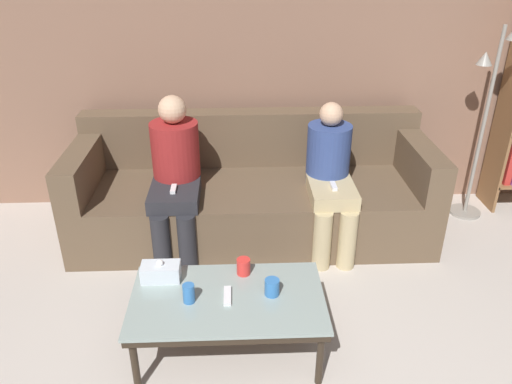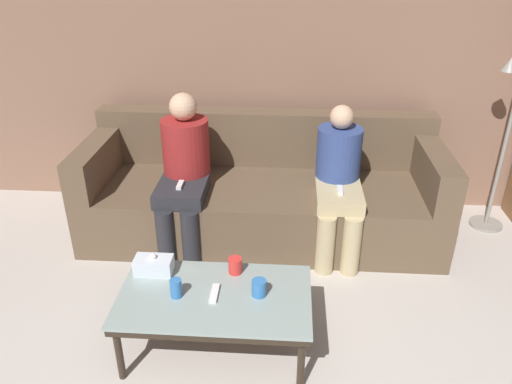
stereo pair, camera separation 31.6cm
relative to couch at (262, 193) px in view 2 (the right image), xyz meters
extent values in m
cube|color=#8C6651|center=(0.00, 0.56, 0.98)|extent=(12.00, 0.06, 2.60)
cube|color=brown|center=(0.00, -0.06, -0.10)|extent=(2.72, 0.97, 0.45)
cube|color=brown|center=(0.00, 0.33, 0.35)|extent=(2.72, 0.20, 0.45)
cube|color=brown|center=(-1.27, -0.06, 0.28)|extent=(0.18, 0.97, 0.31)
cube|color=brown|center=(1.27, -0.06, 0.28)|extent=(0.18, 0.97, 0.31)
cube|color=#8C9E99|center=(-0.18, -1.35, 0.05)|extent=(1.06, 0.61, 0.02)
cube|color=#2D2319|center=(-0.18, -1.35, 0.03)|extent=(1.04, 0.60, 0.04)
cylinder|color=#2D2319|center=(-0.66, -1.61, -0.16)|extent=(0.04, 0.04, 0.33)
cylinder|color=#2D2319|center=(0.30, -1.61, -0.16)|extent=(0.04, 0.04, 0.33)
cylinder|color=#2D2319|center=(-0.66, -1.10, -0.16)|extent=(0.04, 0.04, 0.33)
cylinder|color=#2D2319|center=(0.30, -1.10, -0.16)|extent=(0.04, 0.04, 0.33)
cylinder|color=red|center=(-0.09, -1.14, 0.11)|extent=(0.08, 0.08, 0.10)
cylinder|color=#3372BF|center=(-0.39, -1.38, 0.12)|extent=(0.06, 0.06, 0.11)
cylinder|color=#3372BF|center=(0.06, -1.34, 0.11)|extent=(0.08, 0.08, 0.10)
cube|color=silver|center=(-0.56, -1.17, 0.11)|extent=(0.22, 0.12, 0.10)
sphere|color=white|center=(-0.56, -1.17, 0.18)|extent=(0.04, 0.04, 0.04)
cube|color=white|center=(-0.18, -1.35, 0.07)|extent=(0.04, 0.15, 0.02)
cylinder|color=gray|center=(1.85, 0.18, -0.31)|extent=(0.26, 0.26, 0.02)
cylinder|color=gray|center=(1.85, 0.18, 0.46)|extent=(0.03, 0.03, 1.57)
cone|color=gray|center=(1.77, 0.22, 1.00)|extent=(0.12, 0.12, 0.10)
cylinder|color=#28282D|center=(-0.66, -0.55, -0.10)|extent=(0.13, 0.13, 0.45)
cylinder|color=#28282D|center=(-0.48, -0.55, -0.10)|extent=(0.13, 0.13, 0.45)
cube|color=#28282D|center=(-0.57, -0.33, 0.18)|extent=(0.35, 0.44, 0.10)
cylinder|color=maroon|center=(-0.57, -0.11, 0.38)|extent=(0.35, 0.35, 0.51)
sphere|color=#DBAD89|center=(-0.57, -0.11, 0.74)|extent=(0.20, 0.20, 0.20)
cube|color=white|center=(-0.57, -0.38, 0.24)|extent=(0.04, 0.12, 0.02)
cylinder|color=tan|center=(0.48, -0.56, -0.10)|extent=(0.13, 0.13, 0.45)
cylinder|color=tan|center=(0.66, -0.56, -0.10)|extent=(0.13, 0.13, 0.45)
cube|color=tan|center=(0.57, -0.33, 0.18)|extent=(0.32, 0.45, 0.10)
cylinder|color=#334784|center=(0.57, -0.11, 0.36)|extent=(0.32, 0.32, 0.47)
sphere|color=#DBAD89|center=(0.57, -0.11, 0.69)|extent=(0.17, 0.17, 0.17)
cube|color=white|center=(0.57, -0.38, 0.24)|extent=(0.04, 0.12, 0.02)
camera|label=1|loc=(-0.12, -3.52, 1.82)|focal=35.00mm
camera|label=2|loc=(0.20, -3.51, 1.82)|focal=35.00mm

